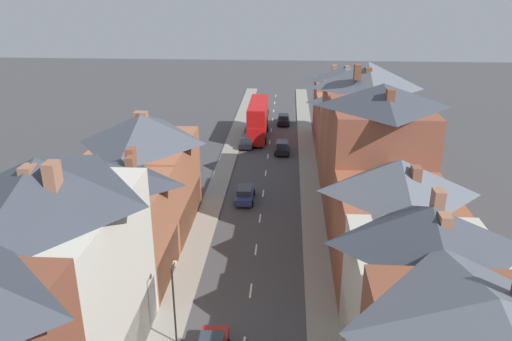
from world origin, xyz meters
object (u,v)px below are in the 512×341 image
(double_decker_bus_lead, at_px, (258,119))
(car_near_blue, at_px, (263,110))
(car_parked_right_a, at_px, (282,147))
(car_parked_left_a, at_px, (247,141))
(street_lamp, at_px, (174,299))
(car_near_silver, at_px, (283,119))
(car_mid_black, at_px, (245,194))

(double_decker_bus_lead, height_order, car_near_blue, double_decker_bus_lead)
(car_near_blue, xyz_separation_m, car_parked_right_a, (3.60, -19.57, 0.02))
(car_parked_left_a, height_order, street_lamp, street_lamp)
(car_near_silver, bearing_deg, car_mid_black, -96.99)
(car_parked_left_a, height_order, car_mid_black, car_parked_left_a)
(car_near_silver, distance_m, car_mid_black, 29.59)
(car_parked_left_a, bearing_deg, street_lamp, -91.66)
(car_near_silver, distance_m, car_parked_left_a, 12.52)
(car_near_blue, height_order, street_lamp, street_lamp)
(street_lamp, bearing_deg, car_near_blue, 87.53)
(car_near_silver, xyz_separation_m, car_parked_right_a, (0.00, -13.98, 0.02))
(car_near_silver, relative_size, street_lamp, 0.74)
(car_near_silver, height_order, street_lamp, street_lamp)
(car_parked_left_a, bearing_deg, car_near_silver, 66.97)
(car_parked_right_a, bearing_deg, street_lamp, -99.23)
(car_near_blue, relative_size, car_parked_right_a, 1.12)
(double_decker_bus_lead, xyz_separation_m, car_near_silver, (3.61, 7.30, -1.99))
(double_decker_bus_lead, bearing_deg, street_lamp, -93.18)
(car_near_blue, bearing_deg, car_parked_right_a, -79.58)
(car_parked_left_a, bearing_deg, double_decker_bus_lead, 73.00)
(double_decker_bus_lead, distance_m, street_lamp, 43.98)
(car_parked_left_a, distance_m, car_parked_right_a, 5.48)
(double_decker_bus_lead, bearing_deg, car_parked_left_a, -107.00)
(car_parked_right_a, bearing_deg, car_near_silver, 90.00)
(car_near_blue, xyz_separation_m, car_near_silver, (3.60, -5.59, -0.00))
(car_near_silver, height_order, car_mid_black, car_near_silver)
(car_mid_black, height_order, street_lamp, street_lamp)
(car_near_silver, bearing_deg, double_decker_bus_lead, -116.30)
(double_decker_bus_lead, distance_m, car_near_blue, 13.05)
(double_decker_bus_lead, xyz_separation_m, car_parked_right_a, (3.61, -6.68, -1.97))
(car_near_blue, bearing_deg, car_mid_black, -90.00)
(car_near_blue, xyz_separation_m, car_mid_black, (-0.00, -34.96, -0.03))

